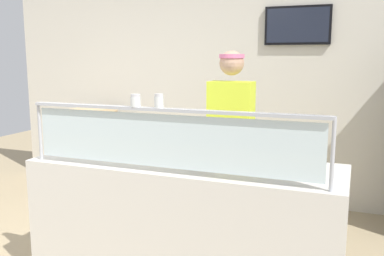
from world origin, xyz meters
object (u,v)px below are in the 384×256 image
(pepper_flake_shaker, at_px, (159,102))
(pizza_box_stack, at_px, (93,113))
(worker_figure, at_px, (231,138))
(parmesan_shaker, at_px, (136,101))
(pizza_tray, at_px, (207,160))
(pizza_server, at_px, (200,157))

(pepper_flake_shaker, xyz_separation_m, pizza_box_stack, (-1.86, 1.96, -0.41))
(worker_figure, xyz_separation_m, pizza_box_stack, (-2.04, 0.91, 0.01))
(parmesan_shaker, bearing_deg, pizza_tray, 45.60)
(pepper_flake_shaker, height_order, worker_figure, worker_figure)
(pepper_flake_shaker, bearing_deg, parmesan_shaker, -180.00)
(parmesan_shaker, distance_m, pizza_box_stack, 2.62)
(parmesan_shaker, xyz_separation_m, pepper_flake_shaker, (0.17, 0.00, 0.00))
(pizza_server, height_order, worker_figure, worker_figure)
(pizza_tray, height_order, worker_figure, worker_figure)
(pizza_box_stack, bearing_deg, worker_figure, -24.02)
(pepper_flake_shaker, height_order, pizza_box_stack, pepper_flake_shaker)
(pizza_tray, xyz_separation_m, pizza_server, (-0.05, -0.02, 0.02))
(pepper_flake_shaker, bearing_deg, worker_figure, 80.16)
(pizza_tray, relative_size, parmesan_shaker, 5.69)
(pepper_flake_shaker, distance_m, pizza_box_stack, 2.73)
(worker_figure, bearing_deg, pizza_box_stack, 155.98)
(pizza_tray, xyz_separation_m, pepper_flake_shaker, (-0.20, -0.38, 0.45))
(pizza_box_stack, bearing_deg, parmesan_shaker, -49.26)
(parmesan_shaker, distance_m, worker_figure, 1.18)
(pizza_tray, relative_size, pizza_server, 1.71)
(pizza_tray, distance_m, pizza_box_stack, 2.59)
(parmesan_shaker, bearing_deg, pepper_flake_shaker, 0.00)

